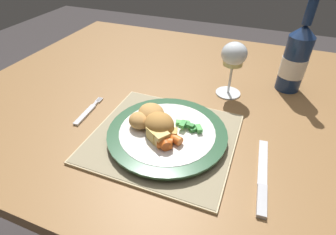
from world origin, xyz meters
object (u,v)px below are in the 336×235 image
object	(u,v)px
dinner_plate	(167,134)
fork	(87,112)
wine_glass	(234,58)
bottle	(295,59)
dining_table	(172,116)
table_knife	(262,181)

from	to	relation	value
dinner_plate	fork	size ratio (longest dim) A/B	2.11
wine_glass	bottle	xyz separation A→B (m)	(0.16, 0.09, -0.02)
bottle	dining_table	bearing A→B (deg)	-156.16
table_knife	wine_glass	bearing A→B (deg)	112.75
fork	bottle	distance (m)	0.59
wine_glass	fork	bearing A→B (deg)	-144.40
dinner_plate	table_knife	xyz separation A→B (m)	(0.22, -0.05, -0.01)
dinner_plate	table_knife	distance (m)	0.22
dining_table	fork	xyz separation A→B (m)	(-0.17, -0.19, 0.10)
table_knife	bottle	bearing A→B (deg)	85.13
dining_table	bottle	size ratio (longest dim) A/B	4.43
dining_table	fork	size ratio (longest dim) A/B	9.11
dinner_plate	fork	xyz separation A→B (m)	(-0.23, 0.02, -0.01)
table_knife	wine_glass	world-z (taller)	wine_glass
wine_glass	bottle	bearing A→B (deg)	30.68
fork	wine_glass	distance (m)	0.41
dining_table	fork	world-z (taller)	fork
fork	table_knife	xyz separation A→B (m)	(0.45, -0.06, 0.00)
dinner_plate	wine_glass	size ratio (longest dim) A/B	1.76
dining_table	dinner_plate	world-z (taller)	dinner_plate
dining_table	bottle	bearing A→B (deg)	23.84
dining_table	wine_glass	bearing A→B (deg)	16.05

